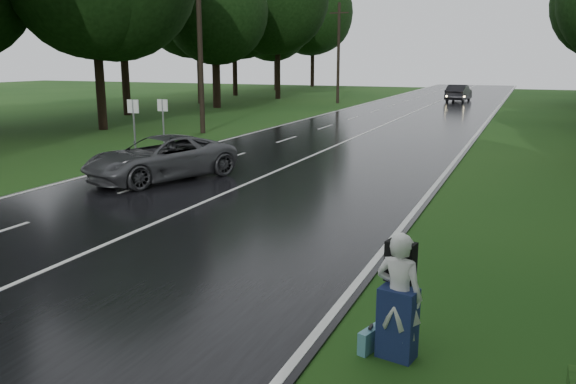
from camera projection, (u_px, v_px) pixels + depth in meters
name	position (u px, v px, depth m)	size (l,w,h in m)	color
ground	(11.00, 287.00, 10.52)	(160.00, 160.00, 0.00)	#1F4614
road	(342.00, 143.00, 28.48)	(12.00, 140.00, 0.04)	black
lane_center	(342.00, 142.00, 28.47)	(0.12, 140.00, 0.01)	silver
grey_car	(160.00, 158.00, 19.67)	(2.44, 5.30, 1.47)	#424447
far_car	(459.00, 93.00, 56.01)	(1.71, 4.91, 1.62)	black
hitchhiker	(399.00, 300.00, 7.91)	(0.73, 0.68, 1.82)	silver
suitcase	(370.00, 340.00, 8.21)	(0.14, 0.47, 0.34)	teal
utility_pole_mid	(203.00, 133.00, 32.47)	(1.80, 0.28, 9.54)	black
utility_pole_far	(337.00, 103.00, 54.38)	(1.80, 0.28, 9.09)	black
road_sign_a	(136.00, 155.00, 25.02)	(0.57, 0.10, 2.39)	white
road_sign_b	(165.00, 148.00, 26.94)	(0.54, 0.10, 2.27)	white
tree_left_d	(103.00, 129.00, 34.09)	(9.78, 9.78, 15.28)	black
tree_left_e	(217.00, 108.00, 49.38)	(8.87, 8.87, 13.87)	black
tree_left_f	(278.00, 99.00, 60.42)	(11.24, 11.24, 17.56)	black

